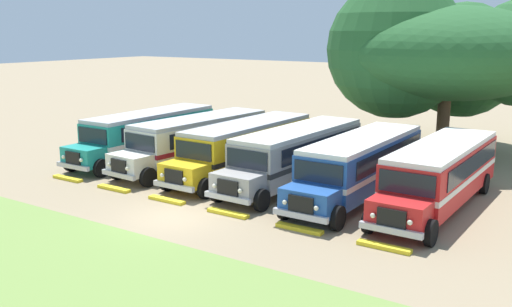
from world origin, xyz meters
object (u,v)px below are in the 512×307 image
object	(u,v)px
parked_bus_slot_4	(361,163)
parked_bus_slot_0	(148,133)
parked_bus_slot_3	(297,153)
parked_bus_slot_5	(440,172)
parked_bus_slot_2	(245,146)
broad_shade_tree	(445,53)
parked_bus_slot_1	(198,139)

from	to	relation	value
parked_bus_slot_4	parked_bus_slot_0	bearing A→B (deg)	-91.98
parked_bus_slot_3	parked_bus_slot_5	world-z (taller)	same
parked_bus_slot_2	parked_bus_slot_3	bearing A→B (deg)	88.57
parked_bus_slot_0	parked_bus_slot_5	world-z (taller)	same
parked_bus_slot_0	broad_shade_tree	bearing A→B (deg)	129.98
parked_bus_slot_2	parked_bus_slot_3	size ratio (longest dim) A/B	1.00
parked_bus_slot_3	broad_shade_tree	bearing A→B (deg)	164.56
parked_bus_slot_3	parked_bus_slot_4	size ratio (longest dim) A/B	1.00
parked_bus_slot_0	parked_bus_slot_2	xyz separation A→B (m)	(7.23, 0.00, 0.00)
parked_bus_slot_4	parked_bus_slot_5	xyz separation A→B (m)	(3.61, 0.37, 0.00)
parked_bus_slot_0	broad_shade_tree	distance (m)	19.27
parked_bus_slot_1	parked_bus_slot_5	world-z (taller)	same
parked_bus_slot_1	parked_bus_slot_3	size ratio (longest dim) A/B	1.01
parked_bus_slot_1	parked_bus_slot_3	world-z (taller)	same
parked_bus_slot_4	broad_shade_tree	distance (m)	13.47
broad_shade_tree	parked_bus_slot_5	bearing A→B (deg)	-73.89
parked_bus_slot_2	parked_bus_slot_4	xyz separation A→B (m)	(6.92, -0.50, 0.00)
parked_bus_slot_3	parked_bus_slot_4	world-z (taller)	same
parked_bus_slot_1	parked_bus_slot_2	xyz separation A→B (m)	(3.38, -0.06, 0.00)
parked_bus_slot_2	broad_shade_tree	bearing A→B (deg)	150.91
parked_bus_slot_5	broad_shade_tree	xyz separation A→B (m)	(-3.54, 12.26, 4.68)
parked_bus_slot_2	parked_bus_slot_4	bearing A→B (deg)	86.71
parked_bus_slot_1	broad_shade_tree	bearing A→B (deg)	143.47
parked_bus_slot_3	parked_bus_slot_2	bearing A→B (deg)	-90.78
parked_bus_slot_0	parked_bus_slot_1	bearing A→B (deg)	90.39
parked_bus_slot_0	parked_bus_slot_4	size ratio (longest dim) A/B	1.00
parked_bus_slot_2	parked_bus_slot_5	xyz separation A→B (m)	(10.53, -0.13, 0.00)
parked_bus_slot_1	parked_bus_slot_4	bearing A→B (deg)	91.03
parked_bus_slot_5	broad_shade_tree	distance (m)	13.60
parked_bus_slot_3	parked_bus_slot_0	bearing A→B (deg)	-89.21
parked_bus_slot_2	broad_shade_tree	size ratio (longest dim) A/B	0.74
broad_shade_tree	parked_bus_slot_2	bearing A→B (deg)	-119.93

